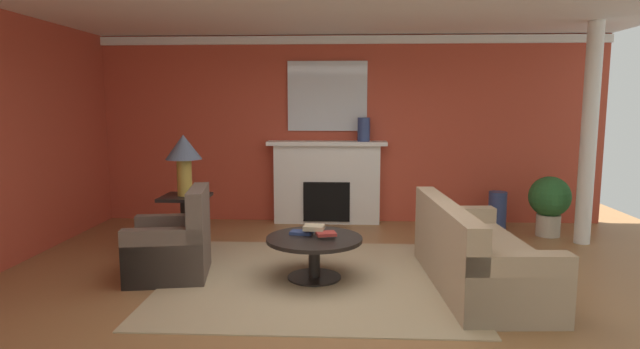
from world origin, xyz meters
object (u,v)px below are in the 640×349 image
coffee_table (314,248)px  sofa (475,258)px  fireplace (327,185)px  vase_mantel_right (364,130)px  armchair_near_window (173,248)px  table_lamp (184,153)px  potted_plant (549,201)px  side_table (186,219)px  mantel_mirror (327,96)px  vase_tall_corner (497,211)px

coffee_table → sofa: bearing=-5.1°
fireplace → vase_mantel_right: 1.01m
armchair_near_window → table_lamp: (-0.15, 0.97, 0.92)m
coffee_table → potted_plant: potted_plant is taller
armchair_near_window → side_table: armchair_near_window is taller
armchair_near_window → coffee_table: bearing=-0.3°
sofa → potted_plant: bearing=54.4°
mantel_mirror → table_lamp: bearing=-133.9°
sofa → vase_mantel_right: 3.11m
vase_tall_corner → vase_mantel_right: (-1.94, 0.25, 1.16)m
table_lamp → potted_plant: size_ratio=0.90×
vase_mantel_right → sofa: bearing=-69.1°
mantel_mirror → coffee_table: (-0.04, -2.73, -1.60)m
armchair_near_window → coffee_table: armchair_near_window is taller
fireplace → potted_plant: size_ratio=2.16×
fireplace → coffee_table: 2.63m
fireplace → mantel_mirror: size_ratio=1.50×
table_lamp → vase_tall_corner: bearing=17.7°
mantel_mirror → sofa: (1.58, -2.88, -1.63)m
fireplace → vase_tall_corner: (2.49, -0.30, -0.32)m
coffee_table → vase_mantel_right: size_ratio=2.81×
fireplace → table_lamp: table_lamp is taller
mantel_mirror → armchair_near_window: size_ratio=1.26×
sofa → coffee_table: 1.63m
side_table → coffee_table: bearing=-30.7°
fireplace → vase_mantel_right: (0.55, -0.05, 0.84)m
table_lamp → armchair_near_window: bearing=-81.0°
coffee_table → table_lamp: (-1.65, 0.98, 0.89)m
fireplace → sofa: fireplace is taller
armchair_near_window → vase_tall_corner: bearing=29.8°
mantel_mirror → side_table: bearing=-133.9°
armchair_near_window → table_lamp: size_ratio=1.27×
side_table → potted_plant: 4.88m
mantel_mirror → table_lamp: 2.53m
vase_tall_corner → mantel_mirror: bearing=170.4°
vase_mantel_right → table_lamp: bearing=-144.7°
side_table → potted_plant: (4.78, 0.98, 0.09)m
armchair_near_window → table_lamp: bearing=99.0°
fireplace → coffee_table: size_ratio=1.80×
fireplace → armchair_near_window: 3.04m
table_lamp → vase_mantel_right: size_ratio=2.11×
armchair_near_window → potted_plant: 5.03m
sofa → potted_plant: size_ratio=2.58×
side_table → armchair_near_window: bearing=-81.0°
vase_mantel_right → vase_tall_corner: bearing=-7.3°
sofa → coffee_table: (-1.62, 0.14, 0.04)m
fireplace → potted_plant: bearing=-11.9°
fireplace → mantel_mirror: mantel_mirror is taller
sofa → coffee_table: size_ratio=2.15×
sofa → potted_plant: 2.60m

